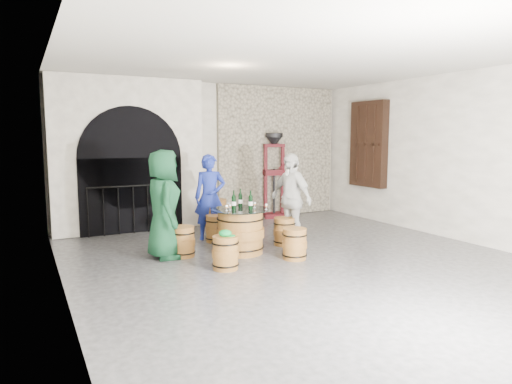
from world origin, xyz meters
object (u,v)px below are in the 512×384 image
wine_bottle_right (240,200)px  person_blue (210,197)px  barrel_stool_near_left (225,253)px  corking_press (274,169)px  wine_bottle_left (234,202)px  wine_bottle_center (251,202)px  barrel_stool_left (183,242)px  barrel_stool_near_right (295,244)px  barrel_table (240,231)px  person_white (291,199)px  side_barrel (216,215)px  person_green (164,204)px  barrel_stool_far (216,229)px  barrel_stool_right (284,231)px

wine_bottle_right → person_blue: bearing=98.2°
barrel_stool_near_left → corking_press: corking_press is taller
wine_bottle_left → wine_bottle_center: same height
barrel_stool_left → wine_bottle_left: bearing=-14.4°
wine_bottle_center → wine_bottle_right: (-0.05, 0.30, 0.00)m
barrel_stool_near_left → person_blue: person_blue is taller
barrel_stool_near_right → barrel_stool_left: bearing=147.7°
barrel_table → corking_press: bearing=51.0°
barrel_stool_near_right → person_blue: bearing=108.7°
person_white → side_barrel: 2.03m
barrel_stool_near_right → person_green: size_ratio=0.29×
barrel_stool_far → person_green: person_green is taller
person_blue → wine_bottle_center: (0.20, -1.35, 0.07)m
barrel_stool_right → wine_bottle_center: wine_bottle_center is taller
person_white → side_barrel: bearing=-169.7°
barrel_stool_left → person_white: person_white is taller
barrel_stool_far → person_green: 1.51m
wine_bottle_left → corking_press: size_ratio=0.16×
person_blue → barrel_stool_right: bearing=-27.6°
side_barrel → wine_bottle_right: bearing=-98.9°
barrel_stool_left → barrel_stool_near_right: bearing=-32.3°
barrel_stool_near_right → barrel_stool_near_left: (-1.23, -0.00, 0.00)m
barrel_stool_near_left → person_blue: bearing=74.5°
barrel_stool_near_right → wine_bottle_right: 1.26m
barrel_stool_right → wine_bottle_right: 1.09m
barrel_stool_left → corking_press: bearing=38.4°
barrel_table → person_white: 1.22m
barrel_table → barrel_stool_near_right: 0.99m
barrel_stool_far → wine_bottle_right: size_ratio=1.57×
barrel_stool_left → wine_bottle_center: (1.09, -0.34, 0.64)m
barrel_table → person_blue: 1.31m
barrel_stool_right → person_green: bearing=176.2°
side_barrel → corking_press: size_ratio=0.32×
barrel_stool_far → barrel_stool_near_left: bearing=-108.0°
barrel_table → person_green: 1.37m
person_blue → wine_bottle_right: 1.06m
person_blue → wine_bottle_center: bearing=-62.6°
barrel_stool_near_left → side_barrel: bearing=70.3°
wine_bottle_left → barrel_stool_right: bearing=7.2°
barrel_stool_far → barrel_stool_right: bearing=-39.1°
barrel_stool_near_right → side_barrel: bearing=95.0°
barrel_stool_far → person_white: person_white is taller
barrel_stool_right → barrel_stool_near_right: (-0.35, -0.91, 0.00)m
barrel_table → side_barrel: size_ratio=1.51×
barrel_stool_right → barrel_stool_far: bearing=140.9°
person_blue → barrel_stool_near_right: bearing=-52.3°
person_white → corking_press: (1.11, 2.56, 0.36)m
barrel_stool_left → person_blue: 1.46m
barrel_stool_far → barrel_stool_right: 1.31m
barrel_stool_near_left → wine_bottle_right: bearing=53.3°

